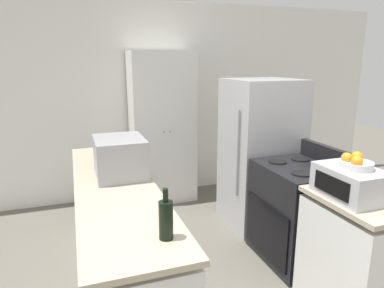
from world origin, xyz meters
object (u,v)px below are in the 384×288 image
Objects in this scene: fruit_bowl at (355,163)px; microwave at (120,157)px; refrigerator at (260,154)px; pantry_cabinet at (162,128)px; wine_bottle at (166,219)px; toaster_oven at (351,183)px; stove at (297,212)px.

microwave is at bearing 144.93° from fruit_bowl.
pantry_cabinet is at bearing 129.57° from refrigerator.
microwave and fruit_bowl have the same top height.
pantry_cabinet is 6.90× the size of wine_bottle.
fruit_bowl is at bearing 4.78° from wine_bottle.
toaster_oven is at bearing -34.80° from microwave.
fruit_bowl is at bearing -68.08° from toaster_oven.
microwave is (-1.57, 0.29, 0.61)m from stove.
fruit_bowl is (1.36, 0.11, 0.14)m from wine_bottle.
pantry_cabinet is 1.83× the size of stove.
pantry_cabinet reaches higher than fruit_bowl.
toaster_oven is at bearing -74.92° from pantry_cabinet.
microwave is at bearing 94.20° from wine_bottle.
refrigerator is at bearing 46.67° from wine_bottle.
refrigerator is 5.81× the size of wine_bottle.
stove is 2.34× the size of toaster_oven.
pantry_cabinet is 1.36m from refrigerator.
wine_bottle is 1.36m from toaster_oven.
pantry_cabinet is 2.07m from stove.
refrigerator reaches higher than microwave.
wine_bottle is 0.62× the size of toaster_oven.
pantry_cabinet reaches higher than refrigerator.
microwave is at bearing 169.56° from stove.
refrigerator is at bearing 86.56° from stove.
pantry_cabinet is at bearing 114.00° from stove.
fruit_bowl is (-0.12, -0.73, 0.70)m from stove.
refrigerator is 3.60× the size of toaster_oven.
wine_bottle is (-0.67, -2.67, 0.04)m from pantry_cabinet.
stove is at bearing 79.69° from toaster_oven.
refrigerator is (0.86, -1.04, -0.16)m from pantry_cabinet.
stove is 4.89× the size of fruit_bowl.
fruit_bowl is at bearing -74.88° from pantry_cabinet.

